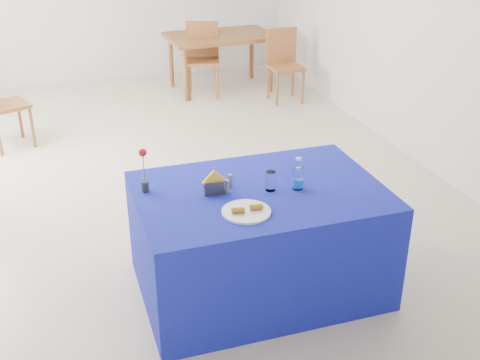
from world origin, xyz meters
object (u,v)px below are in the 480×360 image
Objects in this scene: plate at (246,212)px; chair_bg_left at (203,54)px; chair_bg_right at (284,60)px; oak_table at (220,40)px; water_bottle at (298,178)px; blue_table at (259,240)px.

plate is 4.74m from chair_bg_left.
oak_table is at bearing 134.62° from chair_bg_right.
plate is 1.39× the size of water_bottle.
plate is 4.94m from oak_table.
chair_bg_right is (1.47, 3.88, -0.30)m from water_bottle.
chair_bg_left is at bearing -153.78° from oak_table.
water_bottle is 0.24× the size of chair_bg_right.
chair_bg_right is at bearing 69.32° from water_bottle.
oak_table is 0.96m from chair_bg_right.
blue_table is at bearing -113.05° from chair_bg_right.
blue_table is 7.44× the size of water_bottle.
oak_table is at bearing 75.51° from plate.
plate is at bearing -104.49° from oak_table.
oak_table is 1.51× the size of chair_bg_left.
oak_table is 0.34m from chair_bg_left.
blue_table is at bearing -103.12° from oak_table.
plate is 4.52m from chair_bg_right.
water_bottle is 4.16m from chair_bg_right.
water_bottle reaches higher than chair_bg_right.
chair_bg_left is (0.96, 4.64, -0.22)m from plate.
water_bottle is 4.47m from chair_bg_left.
chair_bg_left reaches higher than blue_table.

